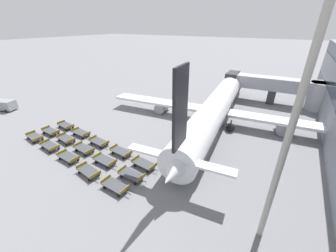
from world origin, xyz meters
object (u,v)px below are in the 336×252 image
(baggage_dolly_row_mid_b_col_d, at_px, (121,152))
(baggage_dolly_row_mid_a_col_b, at_px, (66,139))
(baggage_dolly_row_mid_a_col_a, at_px, (51,131))
(baggage_dolly_row_mid_b_col_e, at_px, (144,164))
(airplane, at_px, (218,105))
(baggage_dolly_row_near_col_a, at_px, (35,137))
(apron_light_mast, at_px, (324,20))
(baggage_dolly_row_mid_b_col_c, at_px, (99,142))
(baggage_dolly_row_mid_a_col_d, at_px, (105,161))
(baggage_dolly_row_mid_b_col_a, at_px, (66,126))
(baggage_dolly_row_near_col_e, at_px, (115,186))
(baggage_dolly_row_mid_a_col_c, at_px, (84,149))
(baggage_dolly_row_mid_b_col_b, at_px, (81,133))
(service_van, at_px, (2,105))
(baggage_dolly_row_near_col_d, at_px, (89,171))
(baggage_dolly_row_near_col_b, at_px, (50,146))
(baggage_dolly_row_mid_a_col_e, at_px, (131,175))
(baggage_dolly_row_near_col_c, at_px, (69,157))

(baggage_dolly_row_mid_b_col_d, bearing_deg, baggage_dolly_row_mid_a_col_b, -169.91)
(baggage_dolly_row_mid_a_col_b, bearing_deg, baggage_dolly_row_mid_a_col_a, 176.57)
(baggage_dolly_row_mid_b_col_e, bearing_deg, airplane, 80.44)
(baggage_dolly_row_near_col_a, distance_m, baggage_dolly_row_mid_a_col_b, 5.10)
(apron_light_mast, bearing_deg, baggage_dolly_row_mid_b_col_c, 172.24)
(baggage_dolly_row_mid_a_col_d, height_order, baggage_dolly_row_mid_b_col_a, same)
(baggage_dolly_row_mid_b_col_a, bearing_deg, airplane, 38.11)
(baggage_dolly_row_mid_a_col_b, distance_m, baggage_dolly_row_mid_a_col_d, 9.05)
(baggage_dolly_row_near_col_e, xyz_separation_m, baggage_dolly_row_mid_a_col_c, (-8.82, 3.14, 0.00))
(baggage_dolly_row_near_col_a, height_order, baggage_dolly_row_mid_b_col_b, same)
(baggage_dolly_row_mid_a_col_d, distance_m, apron_light_mast, 24.25)
(baggage_dolly_row_mid_b_col_a, bearing_deg, baggage_dolly_row_mid_a_col_a, -94.43)
(service_van, bearing_deg, apron_light_mast, -2.92)
(baggage_dolly_row_mid_a_col_b, height_order, baggage_dolly_row_mid_a_col_d, same)
(baggage_dolly_row_mid_a_col_c, bearing_deg, baggage_dolly_row_near_col_e, -19.58)
(baggage_dolly_row_near_col_d, xyz_separation_m, baggage_dolly_row_mid_b_col_c, (-4.10, 5.32, 0.00))
(baggage_dolly_row_near_col_d, distance_m, baggage_dolly_row_mid_b_col_c, 6.72)
(baggage_dolly_row_near_col_b, height_order, baggage_dolly_row_mid_a_col_d, same)
(baggage_dolly_row_mid_b_col_c, bearing_deg, service_van, -178.88)
(airplane, relative_size, baggage_dolly_row_mid_b_col_d, 12.15)
(baggage_dolly_row_near_col_a, relative_size, baggage_dolly_row_near_col_b, 1.00)
(baggage_dolly_row_near_col_d, bearing_deg, baggage_dolly_row_mid_a_col_d, 88.75)
(baggage_dolly_row_mid_a_col_a, xyz_separation_m, baggage_dolly_row_mid_b_col_d, (13.67, 1.41, 0.00))
(baggage_dolly_row_near_col_d, xyz_separation_m, baggage_dolly_row_near_col_e, (4.39, -0.18, 0.00))
(baggage_dolly_row_mid_a_col_c, distance_m, baggage_dolly_row_mid_a_col_e, 9.19)
(baggage_dolly_row_near_col_b, relative_size, baggage_dolly_row_mid_b_col_d, 1.00)
(baggage_dolly_row_mid_a_col_b, relative_size, baggage_dolly_row_mid_b_col_a, 1.00)
(baggage_dolly_row_mid_a_col_d, xyz_separation_m, apron_light_mast, (18.51, -0.28, 15.67))
(baggage_dolly_row_mid_b_col_d, bearing_deg, baggage_dolly_row_near_col_d, -94.76)
(baggage_dolly_row_near_col_c, relative_size, baggage_dolly_row_near_col_e, 1.00)
(baggage_dolly_row_near_col_a, distance_m, baggage_dolly_row_mid_a_col_c, 9.34)
(baggage_dolly_row_mid_a_col_b, height_order, baggage_dolly_row_mid_b_col_c, same)
(baggage_dolly_row_mid_b_col_e, bearing_deg, baggage_dolly_row_mid_a_col_d, -157.29)
(baggage_dolly_row_near_col_c, height_order, baggage_dolly_row_mid_a_col_e, same)
(baggage_dolly_row_near_col_a, relative_size, baggage_dolly_row_mid_b_col_c, 1.00)
(apron_light_mast, bearing_deg, baggage_dolly_row_mid_a_col_e, -179.38)
(baggage_dolly_row_mid_a_col_a, relative_size, baggage_dolly_row_mid_b_col_e, 0.99)
(baggage_dolly_row_mid_a_col_b, distance_m, baggage_dolly_row_mid_a_col_e, 13.74)
(baggage_dolly_row_mid_a_col_b, bearing_deg, apron_light_mast, -2.42)
(apron_light_mast, bearing_deg, baggage_dolly_row_near_col_e, -170.35)
(baggage_dolly_row_mid_a_col_d, distance_m, baggage_dolly_row_mid_b_col_a, 13.61)
(airplane, xyz_separation_m, baggage_dolly_row_mid_b_col_c, (-11.87, -17.22, -2.49))
(baggage_dolly_row_mid_a_col_a, xyz_separation_m, baggage_dolly_row_mid_b_col_b, (4.59, 2.15, 0.00))
(service_van, bearing_deg, baggage_dolly_row_mid_a_col_e, -4.27)
(service_van, bearing_deg, baggage_dolly_row_mid_a_col_d, -4.13)
(baggage_dolly_row_mid_b_col_e, height_order, apron_light_mast, apron_light_mast)
(baggage_dolly_row_mid_b_col_b, bearing_deg, baggage_dolly_row_mid_a_col_b, -97.17)
(baggage_dolly_row_near_col_a, xyz_separation_m, baggage_dolly_row_near_col_b, (4.46, -0.34, 0.00))
(baggage_dolly_row_near_col_d, bearing_deg, service_van, 171.36)
(service_van, height_order, baggage_dolly_row_near_col_e, service_van)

